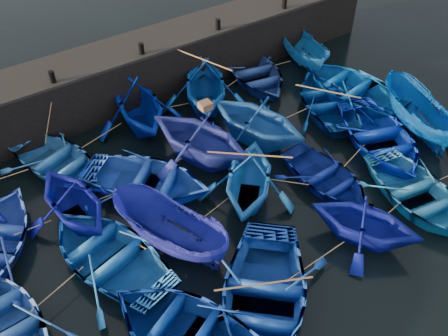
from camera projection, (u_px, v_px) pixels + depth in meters
ground at (274, 233)px, 17.76m from camera, size 120.00×120.00×0.00m
quay_wall at (136, 72)px, 23.28m from camera, size 26.00×2.50×2.50m
quay_top at (133, 46)px, 22.39m from camera, size 26.00×2.50×0.12m
bollard_1 at (52, 77)px, 19.99m from camera, size 0.24×0.24×0.50m
bollard_2 at (141, 49)px, 21.63m from camera, size 0.24×0.24×0.50m
bollard_3 at (218, 24)px, 23.28m from camera, size 0.24×0.24×0.50m
bollard_4 at (284, 3)px, 24.93m from camera, size 0.24×0.24×0.50m
boat_1 at (56, 161)px, 19.88m from camera, size 4.72×5.47×0.95m
boat_2 at (138, 104)px, 21.47m from camera, size 4.60×5.11×2.38m
boat_3 at (205, 84)px, 22.53m from camera, size 5.81×6.05×2.46m
boat_4 at (255, 73)px, 24.57m from camera, size 4.43×5.52×1.02m
boat_5 at (304, 52)px, 25.53m from camera, size 2.49×4.35×1.59m
boat_7 at (73, 200)px, 17.50m from camera, size 3.88×4.37×2.11m
boat_8 at (146, 180)px, 18.97m from camera, size 6.05×6.21×1.05m
boat_9 at (200, 136)px, 19.78m from camera, size 5.52×5.88×2.48m
boat_10 at (257, 119)px, 20.68m from camera, size 5.29×5.66×2.41m
boat_11 at (326, 101)px, 22.85m from camera, size 4.92×5.69×0.99m
boat_12 at (351, 86)px, 23.61m from camera, size 4.83×6.10×1.14m
boat_14 at (109, 254)px, 16.39m from camera, size 5.05×6.09×1.09m
boat_15 at (169, 231)px, 16.69m from camera, size 3.40×4.88×1.77m
boat_16 at (249, 178)px, 18.26m from camera, size 5.48×5.50×2.20m
boat_17 at (326, 178)px, 19.22m from camera, size 3.16×4.28×0.86m
boat_18 at (379, 137)px, 20.84m from camera, size 5.34×6.29×1.11m
boat_19 at (417, 114)px, 21.43m from camera, size 2.88×4.94×1.80m
boat_21 at (189, 333)px, 14.33m from camera, size 5.69×6.42×1.10m
boat_22 at (263, 295)px, 15.22m from camera, size 6.71×6.80×1.16m
boat_23 at (366, 222)px, 16.84m from camera, size 4.75×4.93×2.00m
boat_24 at (417, 193)px, 18.51m from camera, size 4.26×5.40×1.01m
wooden_crate at (205, 105)px, 18.97m from camera, size 0.46×0.42×0.28m
mooring_ropes at (198, 145)px, 19.98m from camera, size 17.27×11.63×2.10m
loose_oars at (263, 134)px, 19.12m from camera, size 10.97×11.99×1.53m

